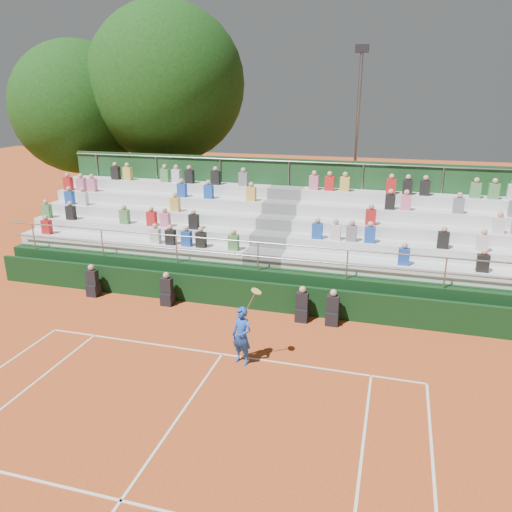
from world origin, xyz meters
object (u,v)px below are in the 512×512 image
(tennis_player, at_px, (242,336))
(tree_east, at_px, (167,84))
(tree_west, at_px, (78,108))
(floodlight_mast, at_px, (357,132))

(tennis_player, xyz_separation_m, tree_east, (-7.75, 12.48, 6.54))
(tree_west, bearing_deg, tennis_player, -43.10)
(tree_east, xyz_separation_m, floodlight_mast, (9.37, 0.72, -2.16))
(tree_east, bearing_deg, tree_west, -167.57)
(tree_east, bearing_deg, floodlight_mast, 4.39)
(tennis_player, height_order, tree_west, tree_west)
(tree_west, bearing_deg, floodlight_mast, 7.04)
(tennis_player, xyz_separation_m, tree_west, (-12.27, 11.48, 5.39))
(tennis_player, bearing_deg, tree_east, 121.83)
(floodlight_mast, bearing_deg, tree_west, -172.96)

